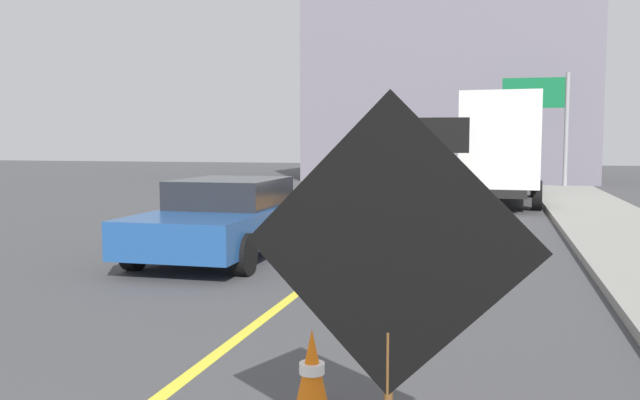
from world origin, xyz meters
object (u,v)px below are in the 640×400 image
at_px(roadwork_sign, 389,254).
at_px(traffic_cone_mid_lane, 396,287).
at_px(traffic_cone_curbside, 442,218).
at_px(pickup_car, 228,217).
at_px(traffic_cone_far_lane, 429,240).
at_px(box_truck, 503,147).
at_px(highway_guide_sign, 548,110).
at_px(arrow_board_trailer, 438,200).
at_px(traffic_cone_near_sign, 312,375).

relative_size(roadwork_sign, traffic_cone_mid_lane, 3.97).
bearing_deg(traffic_cone_curbside, pickup_car, -134.41).
height_order(traffic_cone_mid_lane, traffic_cone_far_lane, traffic_cone_far_lane).
bearing_deg(traffic_cone_mid_lane, pickup_car, 138.39).
xyz_separation_m(box_truck, pickup_car, (-4.88, -11.69, -1.18)).
xyz_separation_m(pickup_car, highway_guide_sign, (6.78, 19.29, 2.72)).
xyz_separation_m(arrow_board_trailer, highway_guide_sign, (3.60, 12.25, 2.94)).
xyz_separation_m(pickup_car, traffic_cone_curbside, (3.56, 3.63, -0.32)).
xyz_separation_m(box_truck, traffic_cone_near_sign, (-1.48, -18.19, -1.54)).
bearing_deg(traffic_cone_far_lane, traffic_cone_curbside, 90.60).
distance_m(box_truck, traffic_cone_near_sign, 18.32).
xyz_separation_m(roadwork_sign, pickup_car, (-4.15, 7.65, -0.77)).
height_order(arrow_board_trailer, box_truck, box_truck).
bearing_deg(highway_guide_sign, pickup_car, -109.36).
bearing_deg(traffic_cone_mid_lane, traffic_cone_far_lane, 88.88).
bearing_deg(traffic_cone_far_lane, traffic_cone_mid_lane, -91.12).
relative_size(roadwork_sign, highway_guide_sign, 0.47).
relative_size(roadwork_sign, traffic_cone_far_lane, 3.00).
xyz_separation_m(arrow_board_trailer, traffic_cone_near_sign, (0.23, -13.54, -0.14)).
bearing_deg(traffic_cone_near_sign, traffic_cone_far_lane, 88.35).
xyz_separation_m(roadwork_sign, highway_guide_sign, (2.63, 26.94, 1.95)).
bearing_deg(traffic_cone_mid_lane, roadwork_sign, -82.16).
bearing_deg(traffic_cone_near_sign, box_truck, 85.36).
distance_m(roadwork_sign, highway_guide_sign, 27.14).
bearing_deg(traffic_cone_far_lane, arrow_board_trailer, 93.53).
bearing_deg(traffic_cone_far_lane, pickup_car, -176.50).
relative_size(box_truck, pickup_car, 1.54).
distance_m(traffic_cone_near_sign, traffic_cone_curbside, 10.14).
bearing_deg(traffic_cone_far_lane, traffic_cone_near_sign, -91.65).
distance_m(arrow_board_trailer, traffic_cone_near_sign, 13.55).
bearing_deg(pickup_car, traffic_cone_mid_lane, -41.61).
xyz_separation_m(highway_guide_sign, traffic_cone_curbside, (-3.22, -15.65, -3.04)).
height_order(box_truck, highway_guide_sign, highway_guide_sign).
relative_size(roadwork_sign, traffic_cone_curbside, 3.02).
distance_m(roadwork_sign, arrow_board_trailer, 14.76).
distance_m(arrow_board_trailer, traffic_cone_curbside, 3.43).
relative_size(box_truck, traffic_cone_mid_lane, 12.99).
bearing_deg(roadwork_sign, box_truck, 87.85).
bearing_deg(pickup_car, traffic_cone_curbside, 45.59).
xyz_separation_m(box_truck, highway_guide_sign, (1.90, 7.60, 1.54)).
bearing_deg(traffic_cone_far_lane, box_truck, 83.62).
distance_m(highway_guide_sign, traffic_cone_mid_lane, 22.87).
height_order(roadwork_sign, traffic_cone_mid_lane, roadwork_sign).
bearing_deg(traffic_cone_near_sign, arrow_board_trailer, 90.96).
bearing_deg(traffic_cone_near_sign, traffic_cone_curbside, 89.11).
bearing_deg(traffic_cone_far_lane, roadwork_sign, -85.96).
bearing_deg(traffic_cone_near_sign, roadwork_sign, -56.93).
height_order(arrow_board_trailer, traffic_cone_far_lane, arrow_board_trailer).
height_order(box_truck, pickup_car, box_truck).
relative_size(highway_guide_sign, traffic_cone_near_sign, 7.26).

